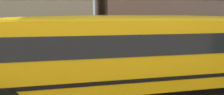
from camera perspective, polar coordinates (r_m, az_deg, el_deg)
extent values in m
plane|color=#38383D|center=(8.95, -11.10, -9.82)|extent=(400.00, 400.00, 0.00)
cube|color=gray|center=(16.20, -10.69, -1.25)|extent=(120.00, 3.00, 0.01)
cube|color=silver|center=(8.95, -11.10, -9.81)|extent=(110.00, 0.16, 0.01)
cube|color=yellow|center=(7.07, 8.44, -1.10)|extent=(11.34, 2.90, 2.25)
cube|color=black|center=(7.01, 8.52, 2.16)|extent=(10.66, 2.92, 0.66)
cube|color=black|center=(7.21, 8.32, -6.31)|extent=(11.36, 2.94, 0.12)
ellipsoid|color=yellow|center=(6.96, 8.66, 8.06)|extent=(10.88, 2.69, 0.37)
cylinder|color=red|center=(8.19, -19.93, -0.96)|extent=(0.46, 0.46, 0.03)
cylinder|color=black|center=(8.36, -24.36, -8.17)|extent=(1.03, 0.32, 1.02)
cylinder|color=black|center=(10.56, 28.16, -4.95)|extent=(1.03, 0.32, 1.02)
cube|color=black|center=(21.55, 26.02, 5.65)|extent=(16.71, 0.04, 1.10)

